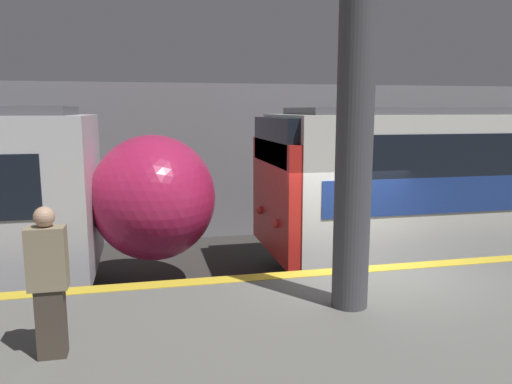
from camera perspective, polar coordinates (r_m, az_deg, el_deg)
The scene contains 5 objects.
ground_plane at distance 8.85m, azimuth 12.52°, elevation -14.90°, with size 120.00×120.00×0.00m, color #33302D.
platform at distance 7.17m, azimuth 19.15°, elevation -16.49°, with size 40.00×3.66×1.08m.
station_rear_barrier at distance 14.45m, azimuth 1.55°, elevation 3.65°, with size 50.00×0.15×4.33m.
support_pillar_near at distance 6.34m, azimuth 11.13°, elevation 4.34°, with size 0.46×0.46×3.98m.
person_waiting at distance 5.55m, azimuth -22.63°, elevation -9.21°, with size 0.38×0.24×1.58m.
Camera 1 is at (-3.53, -7.27, 3.60)m, focal length 35.00 mm.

